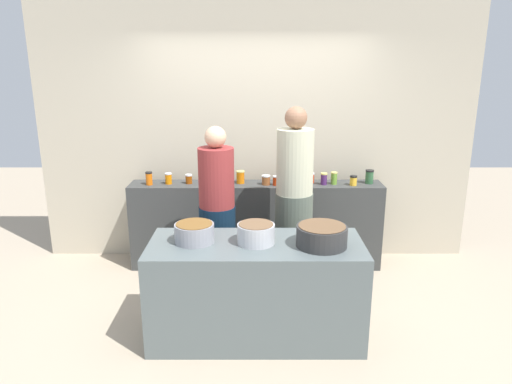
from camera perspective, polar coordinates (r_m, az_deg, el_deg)
name	(u,v)px	position (r m, az deg, el deg)	size (l,w,h in m)	color
ground	(256,315)	(4.36, 0.01, -14.70)	(12.00, 12.00, 0.00)	tan
storefront_wall	(256,126)	(5.26, -0.01, 8.00)	(4.80, 0.12, 3.00)	#B7AC95
display_shelf	(256,225)	(5.16, -0.01, -3.99)	(2.70, 0.36, 0.93)	#373838
prep_table	(256,290)	(3.90, 0.01, -11.77)	(1.70, 0.70, 0.81)	#535E5F
preserve_jar_0	(149,178)	(5.09, -12.84, 1.62)	(0.07, 0.07, 0.14)	#DB6110
preserve_jar_1	(168,179)	(5.08, -10.57, 1.62)	(0.07, 0.07, 0.12)	orange
preserve_jar_2	(189,179)	(5.06, -8.15, 1.57)	(0.07, 0.07, 0.10)	#8C3D0B
preserve_jar_3	(213,179)	(5.03, -5.19, 1.59)	(0.07, 0.07, 0.10)	#90440D
preserve_jar_4	(228,178)	(5.03, -3.45, 1.75)	(0.07, 0.07, 0.12)	#659621
preserve_jar_5	(240,177)	(5.03, -1.91, 1.82)	(0.09, 0.09, 0.14)	orange
preserve_jar_6	(266,180)	(4.97, 1.21, 1.47)	(0.09, 0.09, 0.10)	brown
preserve_jar_7	(276,181)	(4.95, 2.43, 1.40)	(0.07, 0.07, 0.10)	#AD2B0D
preserve_jar_8	(285,176)	(5.08, 3.55, 2.01)	(0.09, 0.09, 0.14)	#B12216
preserve_jar_9	(311,178)	(5.07, 6.63, 1.71)	(0.08, 0.08, 0.11)	red
preserve_jar_10	(324,179)	(5.02, 8.21, 1.60)	(0.07, 0.07, 0.13)	#49235B
preserve_jar_11	(334,178)	(5.06, 9.42, 1.67)	(0.07, 0.07, 0.13)	olive
preserve_jar_12	(353,180)	(5.05, 11.70, 1.38)	(0.08, 0.08, 0.10)	gold
preserve_jar_13	(369,177)	(5.16, 13.56, 1.82)	(0.09, 0.09, 0.15)	#2E5A36
cooking_pot_left	(195,233)	(3.76, -7.45, -4.92)	(0.31, 0.31, 0.15)	gray
cooking_pot_center	(256,234)	(3.70, 0.04, -5.06)	(0.29, 0.29, 0.16)	#B7B7BC
cooking_pot_right	(322,236)	(3.68, 7.97, -5.28)	(0.39, 0.39, 0.17)	#2D2D2D
cook_with_tongs	(217,222)	(4.42, -4.70, -3.61)	(0.34, 0.34, 1.64)	#0D1F32
cook_in_cap	(294,210)	(4.51, 4.61, -2.21)	(0.36, 0.36, 1.80)	#4F584C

